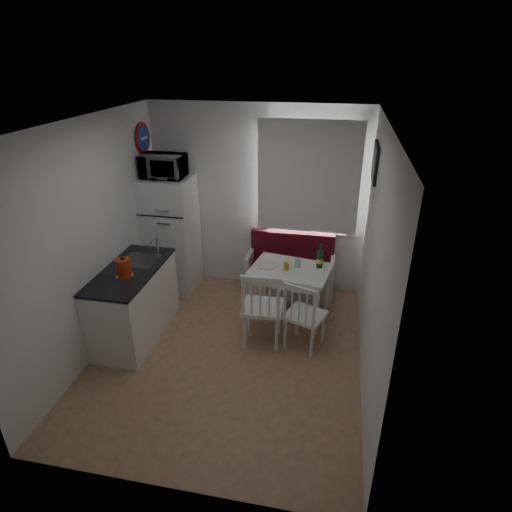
{
  "coord_description": "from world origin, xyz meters",
  "views": [
    {
      "loc": [
        1.09,
        -3.86,
        3.2
      ],
      "look_at": [
        0.23,
        0.5,
        1.04
      ],
      "focal_mm": 30.0,
      "sensor_mm": 36.0,
      "label": 1
    }
  ],
  "objects_px": {
    "chair_left": "(261,302)",
    "wine_bottle": "(320,256)",
    "chair_right": "(305,310)",
    "kettle": "(124,268)",
    "bench": "(290,275)",
    "dining_table": "(290,274)",
    "microwave": "(163,166)",
    "fridge": "(171,234)",
    "kitchen_counter": "(134,302)"
  },
  "relations": [
    {
      "from": "chair_left",
      "to": "fridge",
      "type": "xyz_separation_m",
      "value": [
        -1.52,
        1.19,
        0.22
      ]
    },
    {
      "from": "kitchen_counter",
      "to": "dining_table",
      "type": "distance_m",
      "value": 1.94
    },
    {
      "from": "fridge",
      "to": "microwave",
      "type": "distance_m",
      "value": 0.99
    },
    {
      "from": "chair_right",
      "to": "kettle",
      "type": "bearing_deg",
      "value": -152.54
    },
    {
      "from": "microwave",
      "to": "chair_right",
      "type": "bearing_deg",
      "value": -29.12
    },
    {
      "from": "dining_table",
      "to": "microwave",
      "type": "height_order",
      "value": "microwave"
    },
    {
      "from": "chair_left",
      "to": "wine_bottle",
      "type": "distance_m",
      "value": 1.02
    },
    {
      "from": "kitchen_counter",
      "to": "fridge",
      "type": "height_order",
      "value": "fridge"
    },
    {
      "from": "dining_table",
      "to": "chair_right",
      "type": "height_order",
      "value": "chair_right"
    },
    {
      "from": "chair_left",
      "to": "wine_bottle",
      "type": "xyz_separation_m",
      "value": [
        0.6,
        0.77,
        0.28
      ]
    },
    {
      "from": "dining_table",
      "to": "wine_bottle",
      "type": "xyz_separation_m",
      "value": [
        0.35,
        0.1,
        0.24
      ]
    },
    {
      "from": "chair_left",
      "to": "wine_bottle",
      "type": "height_order",
      "value": "wine_bottle"
    },
    {
      "from": "kettle",
      "to": "kitchen_counter",
      "type": "bearing_deg",
      "value": 103.57
    },
    {
      "from": "kettle",
      "to": "chair_right",
      "type": "bearing_deg",
      "value": 7.78
    },
    {
      "from": "bench",
      "to": "chair_right",
      "type": "distance_m",
      "value": 1.35
    },
    {
      "from": "fridge",
      "to": "kettle",
      "type": "bearing_deg",
      "value": -88.81
    },
    {
      "from": "chair_right",
      "to": "kettle",
      "type": "distance_m",
      "value": 2.07
    },
    {
      "from": "kitchen_counter",
      "to": "kettle",
      "type": "distance_m",
      "value": 0.61
    },
    {
      "from": "dining_table",
      "to": "fridge",
      "type": "xyz_separation_m",
      "value": [
        -1.77,
        0.52,
        0.19
      ]
    },
    {
      "from": "chair_right",
      "to": "fridge",
      "type": "relative_size",
      "value": 0.32
    },
    {
      "from": "chair_right",
      "to": "microwave",
      "type": "distance_m",
      "value": 2.64
    },
    {
      "from": "bench",
      "to": "dining_table",
      "type": "xyz_separation_m",
      "value": [
        0.07,
        -0.62,
        0.35
      ]
    },
    {
      "from": "kitchen_counter",
      "to": "chair_left",
      "type": "xyz_separation_m",
      "value": [
        1.54,
        0.06,
        0.15
      ]
    },
    {
      "from": "bench",
      "to": "fridge",
      "type": "distance_m",
      "value": 1.79
    },
    {
      "from": "chair_right",
      "to": "microwave",
      "type": "height_order",
      "value": "microwave"
    },
    {
      "from": "microwave",
      "to": "kitchen_counter",
      "type": "bearing_deg",
      "value": -90.94
    },
    {
      "from": "chair_left",
      "to": "kettle",
      "type": "relative_size",
      "value": 2.05
    },
    {
      "from": "chair_right",
      "to": "kettle",
      "type": "height_order",
      "value": "kettle"
    },
    {
      "from": "dining_table",
      "to": "fridge",
      "type": "distance_m",
      "value": 1.86
    },
    {
      "from": "fridge",
      "to": "chair_right",
      "type": "bearing_deg",
      "value": -30.18
    },
    {
      "from": "dining_table",
      "to": "chair_right",
      "type": "distance_m",
      "value": 0.71
    },
    {
      "from": "chair_right",
      "to": "fridge",
      "type": "xyz_separation_m",
      "value": [
        -2.02,
        1.18,
        0.28
      ]
    },
    {
      "from": "chair_right",
      "to": "chair_left",
      "type": "bearing_deg",
      "value": -159.23
    },
    {
      "from": "fridge",
      "to": "microwave",
      "type": "xyz_separation_m",
      "value": [
        0.0,
        -0.05,
        0.99
      ]
    },
    {
      "from": "bench",
      "to": "chair_left",
      "type": "distance_m",
      "value": 1.35
    },
    {
      "from": "dining_table",
      "to": "chair_right",
      "type": "relative_size",
      "value": 2.01
    },
    {
      "from": "fridge",
      "to": "wine_bottle",
      "type": "distance_m",
      "value": 2.16
    },
    {
      "from": "chair_left",
      "to": "chair_right",
      "type": "xyz_separation_m",
      "value": [
        0.5,
        0.01,
        -0.06
      ]
    },
    {
      "from": "bench",
      "to": "wine_bottle",
      "type": "distance_m",
      "value": 0.89
    },
    {
      "from": "chair_right",
      "to": "microwave",
      "type": "bearing_deg",
      "value": 170.57
    },
    {
      "from": "kettle",
      "to": "wine_bottle",
      "type": "xyz_separation_m",
      "value": [
        2.09,
        1.03,
        -0.14
      ]
    },
    {
      "from": "chair_left",
      "to": "dining_table",
      "type": "bearing_deg",
      "value": 66.55
    },
    {
      "from": "microwave",
      "to": "kettle",
      "type": "bearing_deg",
      "value": -88.77
    },
    {
      "from": "microwave",
      "to": "kettle",
      "type": "height_order",
      "value": "microwave"
    },
    {
      "from": "kitchen_counter",
      "to": "wine_bottle",
      "type": "distance_m",
      "value": 2.34
    },
    {
      "from": "kitchen_counter",
      "to": "fridge",
      "type": "xyz_separation_m",
      "value": [
        0.02,
        1.24,
        0.38
      ]
    },
    {
      "from": "dining_table",
      "to": "kettle",
      "type": "xyz_separation_m",
      "value": [
        -1.74,
        -0.93,
        0.39
      ]
    },
    {
      "from": "bench",
      "to": "microwave",
      "type": "distance_m",
      "value": 2.29
    },
    {
      "from": "kitchen_counter",
      "to": "chair_right",
      "type": "height_order",
      "value": "kitchen_counter"
    },
    {
      "from": "dining_table",
      "to": "kettle",
      "type": "bearing_deg",
      "value": -142.11
    }
  ]
}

